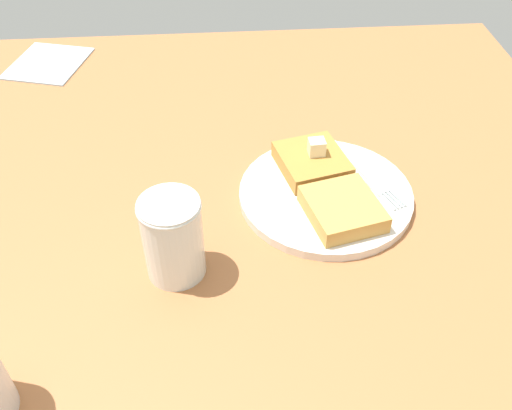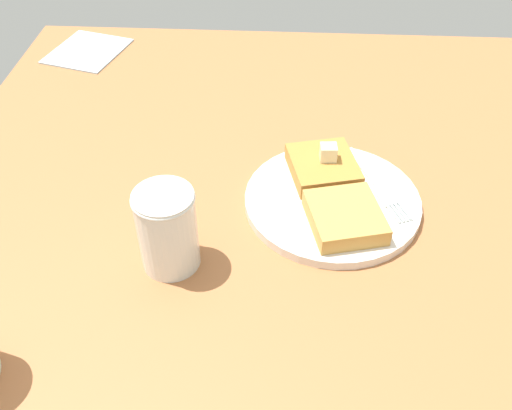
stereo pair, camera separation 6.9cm
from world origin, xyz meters
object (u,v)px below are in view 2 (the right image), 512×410
object	(u,v)px
syrup_jar	(168,233)
napkin	(88,51)
plate	(332,201)
fork	(379,187)

from	to	relation	value
syrup_jar	napkin	world-z (taller)	syrup_jar
plate	syrup_jar	distance (cm)	22.80
plate	syrup_jar	bearing A→B (deg)	-60.21
fork	plate	bearing A→B (deg)	-70.40
fork	napkin	xyz separation A→B (cm)	(-37.93, -50.33, -1.30)
plate	fork	bearing A→B (deg)	109.60
plate	fork	distance (cm)	6.66
napkin	syrup_jar	bearing A→B (deg)	25.64
plate	fork	xyz separation A→B (cm)	(-2.22, 6.24, 0.72)
plate	syrup_jar	xyz separation A→B (cm)	(11.15, -19.47, 4.08)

